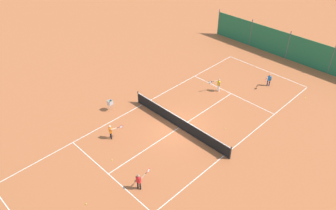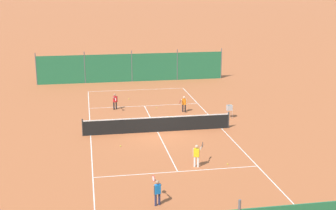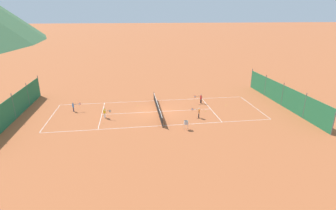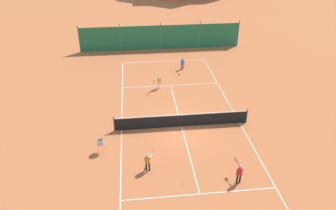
{
  "view_description": "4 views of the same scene",
  "coord_description": "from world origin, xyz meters",
  "px_view_note": "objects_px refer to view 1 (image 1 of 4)",
  "views": [
    {
      "loc": [
        12.56,
        -13.68,
        15.31
      ],
      "look_at": [
        -1.15,
        -0.01,
        1.46
      ],
      "focal_mm": 35.0,
      "sensor_mm": 36.0,
      "label": 1
    },
    {
      "loc": [
        4.19,
        27.24,
        8.94
      ],
      "look_at": [
        -0.84,
        -1.02,
        1.42
      ],
      "focal_mm": 50.0,
      "sensor_mm": 36.0,
      "label": 2
    },
    {
      "loc": [
        -28.48,
        2.98,
        10.85
      ],
      "look_at": [
        -1.25,
        -1.03,
        1.2
      ],
      "focal_mm": 28.0,
      "sensor_mm": 36.0,
      "label": 3
    },
    {
      "loc": [
        -3.04,
        -18.58,
        12.44
      ],
      "look_at": [
        -0.73,
        1.88,
        0.67
      ],
      "focal_mm": 35.0,
      "sensor_mm": 36.0,
      "label": 4
    }
  ],
  "objects_px": {
    "tennis_ball_alley_right": "(112,160)",
    "tennis_ball_by_net_left": "(305,98)",
    "player_far_baseline": "(139,180)",
    "ball_hopper": "(110,103)",
    "player_near_service": "(111,131)",
    "player_far_service": "(218,84)",
    "player_near_baseline": "(269,79)",
    "tennis_ball_by_net_right": "(225,128)",
    "tennis_ball_near_corner": "(86,204)",
    "tennis_ball_service_box": "(204,83)",
    "tennis_net": "(179,122)"
  },
  "relations": [
    {
      "from": "tennis_net",
      "to": "player_far_service",
      "type": "xyz_separation_m",
      "value": [
        -1.07,
        5.91,
        0.18
      ]
    },
    {
      "from": "player_far_baseline",
      "to": "tennis_ball_by_net_right",
      "type": "xyz_separation_m",
      "value": [
        0.24,
        8.02,
        -0.66
      ]
    },
    {
      "from": "player_near_service",
      "to": "ball_hopper",
      "type": "height_order",
      "value": "player_near_service"
    },
    {
      "from": "player_near_service",
      "to": "player_far_service",
      "type": "relative_size",
      "value": 0.99
    },
    {
      "from": "player_far_baseline",
      "to": "ball_hopper",
      "type": "relative_size",
      "value": 1.32
    },
    {
      "from": "tennis_net",
      "to": "player_near_service",
      "type": "distance_m",
      "value": 4.91
    },
    {
      "from": "tennis_net",
      "to": "tennis_ball_service_box",
      "type": "relative_size",
      "value": 139.09
    },
    {
      "from": "player_near_baseline",
      "to": "tennis_ball_by_net_left",
      "type": "bearing_deg",
      "value": 9.01
    },
    {
      "from": "tennis_ball_alley_right",
      "to": "tennis_ball_near_corner",
      "type": "distance_m",
      "value": 3.57
    },
    {
      "from": "tennis_ball_by_net_right",
      "to": "tennis_ball_alley_right",
      "type": "bearing_deg",
      "value": -112.56
    },
    {
      "from": "player_near_service",
      "to": "player_far_service",
      "type": "bearing_deg",
      "value": 81.72
    },
    {
      "from": "tennis_net",
      "to": "tennis_ball_near_corner",
      "type": "distance_m",
      "value": 8.72
    },
    {
      "from": "tennis_ball_alley_right",
      "to": "ball_hopper",
      "type": "bearing_deg",
      "value": 143.89
    },
    {
      "from": "player_far_baseline",
      "to": "player_far_service",
      "type": "xyz_separation_m",
      "value": [
        -3.3,
        11.65,
        -0.01
      ]
    },
    {
      "from": "tennis_net",
      "to": "player_near_baseline",
      "type": "relative_size",
      "value": 8.25
    },
    {
      "from": "player_far_baseline",
      "to": "player_far_service",
      "type": "relative_size",
      "value": 1.01
    },
    {
      "from": "player_far_service",
      "to": "player_near_baseline",
      "type": "height_order",
      "value": "player_far_service"
    },
    {
      "from": "player_near_service",
      "to": "player_far_baseline",
      "type": "bearing_deg",
      "value": -17.92
    },
    {
      "from": "tennis_net",
      "to": "tennis_ball_by_net_left",
      "type": "relative_size",
      "value": 139.09
    },
    {
      "from": "tennis_net",
      "to": "tennis_ball_near_corner",
      "type": "height_order",
      "value": "tennis_net"
    },
    {
      "from": "tennis_ball_near_corner",
      "to": "ball_hopper",
      "type": "height_order",
      "value": "ball_hopper"
    },
    {
      "from": "tennis_net",
      "to": "player_far_baseline",
      "type": "relative_size",
      "value": 7.79
    },
    {
      "from": "player_far_service",
      "to": "player_near_service",
      "type": "bearing_deg",
      "value": -98.28
    },
    {
      "from": "tennis_ball_by_net_left",
      "to": "player_near_baseline",
      "type": "bearing_deg",
      "value": -170.99
    },
    {
      "from": "player_far_service",
      "to": "player_near_baseline",
      "type": "relative_size",
      "value": 1.05
    },
    {
      "from": "tennis_net",
      "to": "tennis_ball_alley_right",
      "type": "distance_m",
      "value": 5.61
    },
    {
      "from": "player_far_service",
      "to": "tennis_ball_near_corner",
      "type": "height_order",
      "value": "player_far_service"
    },
    {
      "from": "ball_hopper",
      "to": "player_far_service",
      "type": "bearing_deg",
      "value": 62.55
    },
    {
      "from": "tennis_ball_by_net_right",
      "to": "player_far_baseline",
      "type": "bearing_deg",
      "value": -91.71
    },
    {
      "from": "tennis_ball_by_net_left",
      "to": "player_far_baseline",
      "type": "bearing_deg",
      "value": -99.01
    },
    {
      "from": "tennis_ball_near_corner",
      "to": "tennis_ball_by_net_right",
      "type": "bearing_deg",
      "value": 82.13
    },
    {
      "from": "player_far_baseline",
      "to": "tennis_ball_by_net_left",
      "type": "xyz_separation_m",
      "value": [
        2.53,
        15.93,
        -0.66
      ]
    },
    {
      "from": "player_far_baseline",
      "to": "tennis_ball_by_net_left",
      "type": "height_order",
      "value": "player_far_baseline"
    },
    {
      "from": "player_near_baseline",
      "to": "tennis_ball_service_box",
      "type": "height_order",
      "value": "player_near_baseline"
    },
    {
      "from": "tennis_ball_by_net_left",
      "to": "tennis_ball_service_box",
      "type": "xyz_separation_m",
      "value": [
        -7.43,
        -4.23,
        0.0
      ]
    },
    {
      "from": "player_near_service",
      "to": "tennis_ball_near_corner",
      "type": "relative_size",
      "value": 17.43
    },
    {
      "from": "player_near_service",
      "to": "tennis_ball_by_net_right",
      "type": "relative_size",
      "value": 17.43
    },
    {
      "from": "player_near_service",
      "to": "tennis_ball_by_net_right",
      "type": "bearing_deg",
      "value": 52.29
    },
    {
      "from": "player_near_service",
      "to": "ball_hopper",
      "type": "bearing_deg",
      "value": 144.62
    },
    {
      "from": "player_near_baseline",
      "to": "tennis_ball_service_box",
      "type": "relative_size",
      "value": 16.86
    },
    {
      "from": "player_near_baseline",
      "to": "tennis_ball_near_corner",
      "type": "relative_size",
      "value": 16.86
    },
    {
      "from": "tennis_ball_alley_right",
      "to": "tennis_ball_by_net_left",
      "type": "bearing_deg",
      "value": 70.61
    },
    {
      "from": "tennis_ball_by_net_left",
      "to": "tennis_ball_by_net_right",
      "type": "bearing_deg",
      "value": -106.13
    },
    {
      "from": "tennis_ball_by_net_right",
      "to": "ball_hopper",
      "type": "distance_m",
      "value": 9.01
    },
    {
      "from": "player_near_service",
      "to": "tennis_ball_alley_right",
      "type": "xyz_separation_m",
      "value": [
        1.76,
        -1.34,
        -0.64
      ]
    },
    {
      "from": "tennis_ball_near_corner",
      "to": "player_near_baseline",
      "type": "bearing_deg",
      "value": 88.22
    },
    {
      "from": "player_far_baseline",
      "to": "tennis_ball_by_net_left",
      "type": "relative_size",
      "value": 17.86
    },
    {
      "from": "player_far_service",
      "to": "tennis_ball_by_net_left",
      "type": "bearing_deg",
      "value": 36.3
    },
    {
      "from": "tennis_net",
      "to": "player_far_baseline",
      "type": "height_order",
      "value": "player_far_baseline"
    },
    {
      "from": "ball_hopper",
      "to": "tennis_ball_by_net_right",
      "type": "bearing_deg",
      "value": 30.18
    }
  ]
}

